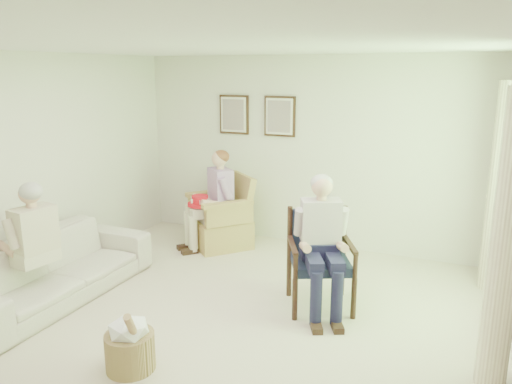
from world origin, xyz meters
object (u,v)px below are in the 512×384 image
at_px(person_dark, 319,235).
at_px(red_hat, 200,202).
at_px(hatbox, 130,343).
at_px(wood_armchair, 323,255).
at_px(person_sofa, 29,239).
at_px(sofa, 54,269).
at_px(wicker_armchair, 221,223).
at_px(person_wicker, 216,194).

distance_m(person_dark, red_hat, 2.26).
bearing_deg(red_hat, hatbox, -71.62).
distance_m(wood_armchair, person_sofa, 2.98).
relative_size(sofa, hatbox, 3.82).
xyz_separation_m(wicker_armchair, red_hat, (-0.17, -0.28, 0.36)).
bearing_deg(hatbox, person_wicker, 104.34).
distance_m(wicker_armchair, wood_armchair, 2.18).
bearing_deg(wicker_armchair, person_wicker, -49.36).
bearing_deg(person_sofa, hatbox, 81.79).
bearing_deg(wood_armchair, person_dark, -116.39).
distance_m(person_wicker, hatbox, 2.98).
bearing_deg(wicker_armchair, red_hat, -80.81).
bearing_deg(person_wicker, wood_armchair, 10.79).
distance_m(person_wicker, person_sofa, 2.51).
bearing_deg(wood_armchair, sofa, 175.08).
distance_m(sofa, red_hat, 2.09).
relative_size(wicker_armchair, person_wicker, 0.75).
distance_m(person_dark, hatbox, 2.05).
bearing_deg(red_hat, wood_armchair, -24.33).
bearing_deg(wood_armchair, person_sofa, 179.95).
height_order(sofa, red_hat, red_hat).
height_order(wood_armchair, sofa, wood_armchair).
distance_m(person_sofa, red_hat, 2.32).
relative_size(person_dark, person_sofa, 1.05).
bearing_deg(sofa, person_sofa, 180.00).
relative_size(wicker_armchair, wood_armchair, 1.01).
bearing_deg(hatbox, wood_armchair, 58.71).
bearing_deg(person_sofa, red_hat, 171.63).
xyz_separation_m(person_dark, hatbox, (-1.09, -1.63, -0.57)).
bearing_deg(hatbox, person_dark, 56.25).
height_order(wicker_armchair, person_sofa, person_sofa).
relative_size(wicker_armchair, hatbox, 1.67).
height_order(wood_armchair, hatbox, wood_armchair).
distance_m(wicker_armchair, person_dark, 2.31).
height_order(wicker_armchair, person_dark, person_dark).
bearing_deg(sofa, hatbox, -115.43).
relative_size(person_sofa, hatbox, 2.19).
bearing_deg(person_wicker, person_sofa, -69.10).
distance_m(wood_armchair, person_dark, 0.31).
bearing_deg(person_dark, sofa, 171.99).
height_order(wicker_armchair, hatbox, wicker_armchair).
bearing_deg(hatbox, person_sofa, 163.14).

